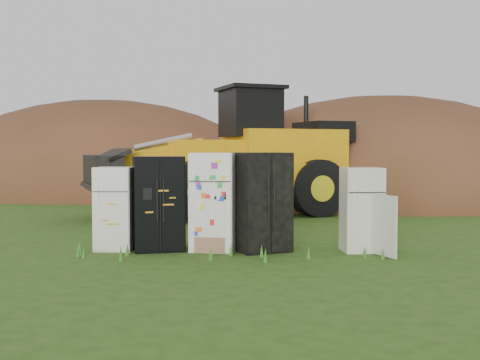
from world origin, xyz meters
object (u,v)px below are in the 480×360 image
object	(u,v)px
fridge_dark_mid	(262,202)
wheel_loader	(220,151)
fridge_leftmost	(115,209)
fridge_black_side	(158,203)
fridge_sticker	(214,202)
fridge_open_door	(362,210)

from	to	relation	value
fridge_dark_mid	wheel_loader	bearing A→B (deg)	76.77
fridge_leftmost	wheel_loader	world-z (taller)	wheel_loader
fridge_leftmost	fridge_black_side	distance (m)	0.86
fridge_sticker	wheel_loader	distance (m)	6.20
fridge_leftmost	fridge_black_side	xyz separation A→B (m)	(0.85, -0.01, 0.11)
fridge_sticker	fridge_dark_mid	xyz separation A→B (m)	(0.92, -0.04, 0.00)
fridge_sticker	fridge_leftmost	bearing A→B (deg)	-172.15
fridge_leftmost	fridge_open_door	size ratio (longest dim) A/B	1.00
fridge_black_side	fridge_sticker	size ratio (longest dim) A/B	0.96
fridge_open_door	wheel_loader	distance (m)	6.97
fridge_black_side	fridge_leftmost	bearing A→B (deg)	164.18
fridge_open_door	wheel_loader	bearing A→B (deg)	111.17
fridge_sticker	fridge_open_door	size ratio (longest dim) A/B	1.17
fridge_dark_mid	fridge_open_door	world-z (taller)	fridge_dark_mid
fridge_leftmost	fridge_open_door	world-z (taller)	fridge_leftmost
fridge_open_door	wheel_loader	world-z (taller)	wheel_loader
fridge_black_side	fridge_dark_mid	bearing A→B (deg)	-15.54
fridge_open_door	fridge_black_side	bearing A→B (deg)	174.15
fridge_sticker	fridge_open_door	distance (m)	2.85
fridge_black_side	fridge_dark_mid	world-z (taller)	fridge_dark_mid
fridge_leftmost	fridge_open_door	distance (m)	4.78
fridge_dark_mid	wheel_loader	size ratio (longest dim) A/B	0.24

